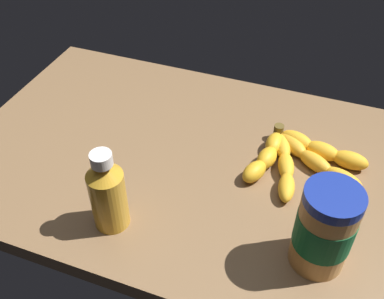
{
  "coord_description": "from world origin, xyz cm",
  "views": [
    {
      "loc": [
        25.15,
        -59.56,
        59.89
      ],
      "look_at": [
        4.47,
        -3.94,
        5.98
      ],
      "focal_mm": 41.75,
      "sensor_mm": 36.0,
      "label": 1
    }
  ],
  "objects": [
    {
      "name": "ground_plane",
      "position": [
        0.0,
        0.0,
        -1.63
      ],
      "size": [
        85.39,
        58.91,
        3.27
      ],
      "primitive_type": "cube",
      "color": "brown"
    },
    {
      "name": "banana_bunch",
      "position": [
        22.71,
        5.48,
        1.6
      ],
      "size": [
        22.43,
        19.37,
        3.4
      ],
      "color": "gold",
      "rests_on": "ground_plane"
    },
    {
      "name": "peanut_butter_jar",
      "position": [
        29.23,
        -14.92,
        7.51
      ],
      "size": [
        8.68,
        8.68,
        15.13
      ],
      "color": "#BF8442",
      "rests_on": "ground_plane"
    },
    {
      "name": "honey_bottle",
      "position": [
        -4.14,
        -19.4,
        7.09
      ],
      "size": [
        5.93,
        5.93,
        15.48
      ],
      "color": "gold",
      "rests_on": "ground_plane"
    }
  ]
}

